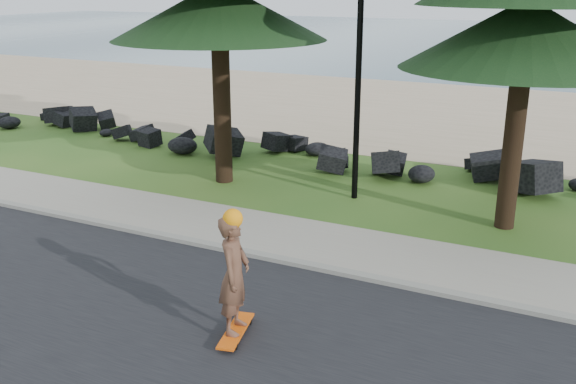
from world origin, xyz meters
name	(u,v)px	position (x,y,z in m)	size (l,w,h in m)	color
ground	(297,245)	(0.00, 0.00, 0.00)	(160.00, 160.00, 0.00)	#2C581B
road	(156,359)	(0.00, -4.50, 0.01)	(160.00, 7.00, 0.02)	black
kerb	(276,259)	(0.00, -0.90, 0.05)	(160.00, 0.20, 0.10)	gray
sidewalk	(301,239)	(0.00, 0.20, 0.04)	(160.00, 2.00, 0.08)	gray
beach_sand	(456,114)	(0.00, 14.50, 0.01)	(160.00, 15.00, 0.01)	tan
ocean	(546,41)	(0.00, 51.00, 0.00)	(160.00, 58.00, 0.01)	#355765
seawall_boulders	(385,172)	(0.00, 5.60, 0.00)	(60.00, 2.40, 1.10)	black
lamp_post	(360,19)	(0.00, 3.20, 4.13)	(0.25, 0.14, 8.14)	black
skateboarder	(234,275)	(0.68, -3.50, 0.98)	(0.55, 1.08, 1.95)	#EB580D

